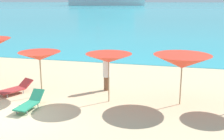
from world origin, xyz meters
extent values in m
cube|color=beige|center=(0.00, 10.00, -0.15)|extent=(50.00, 100.00, 0.30)
cube|color=#2DADBC|center=(0.00, 229.62, 0.01)|extent=(650.00, 440.00, 0.02)
cylinder|color=#9E7F59|center=(-0.01, 2.37, 0.96)|extent=(0.06, 0.06, 1.91)
cone|color=red|center=(-0.01, 2.37, 1.82)|extent=(1.85, 1.85, 0.37)
sphere|color=#9E7F59|center=(-0.01, 2.37, 1.94)|extent=(0.07, 0.07, 0.07)
cylinder|color=#9E7F59|center=(3.07, 2.42, 0.98)|extent=(0.05, 0.05, 1.96)
cone|color=red|center=(3.07, 2.42, 1.87)|extent=(2.06, 2.06, 0.36)
sphere|color=#9E7F59|center=(3.07, 2.42, 1.99)|extent=(0.07, 0.07, 0.07)
cylinder|color=#9E7F59|center=(5.98, 2.81, 0.97)|extent=(0.05, 0.05, 1.93)
cone|color=red|center=(5.98, 2.81, 1.80)|extent=(2.45, 2.45, 0.54)
sphere|color=#9E7F59|center=(5.98, 2.81, 1.96)|extent=(0.07, 0.07, 0.07)
cube|color=#A53333|center=(-1.43, 2.17, 0.21)|extent=(1.06, 1.31, 0.05)
cube|color=#A53333|center=(-1.10, 2.89, 0.37)|extent=(0.74, 0.68, 0.36)
cylinder|color=gray|center=(-1.83, 1.96, 0.09)|extent=(0.04, 0.04, 0.18)
cylinder|color=gray|center=(-1.34, 1.73, 0.09)|extent=(0.04, 0.04, 0.18)
cylinder|color=gray|center=(-1.49, 2.69, 0.09)|extent=(0.04, 0.04, 0.18)
cylinder|color=gray|center=(-1.00, 2.46, 0.09)|extent=(0.04, 0.04, 0.18)
cube|color=#268C66|center=(0.27, 0.60, 0.22)|extent=(0.58, 1.12, 0.05)
cube|color=#268C66|center=(0.31, 1.35, 0.41)|extent=(0.52, 0.47, 0.42)
cylinder|color=gray|center=(0.03, 0.27, 0.10)|extent=(0.04, 0.04, 0.19)
cylinder|color=gray|center=(0.48, 0.25, 0.10)|extent=(0.04, 0.04, 0.19)
cylinder|color=gray|center=(0.07, 1.04, 0.10)|extent=(0.04, 0.04, 0.19)
cylinder|color=gray|center=(0.52, 1.02, 0.10)|extent=(0.04, 0.04, 0.19)
cylinder|color=brown|center=(2.56, 3.89, 0.33)|extent=(0.24, 0.24, 0.65)
cylinder|color=white|center=(2.56, 3.89, 1.08)|extent=(0.32, 0.32, 0.85)
sphere|color=brown|center=(2.56, 3.89, 1.60)|extent=(0.21, 0.21, 0.21)
cube|color=white|center=(-49.28, 196.40, 3.11)|extent=(55.39, 14.83, 6.19)
camera|label=1|loc=(5.95, -8.56, 4.19)|focal=45.59mm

